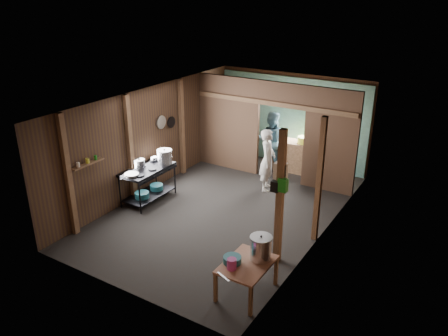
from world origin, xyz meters
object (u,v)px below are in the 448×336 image
Objects in this scene: gas_range at (148,184)px; stock_pot at (261,248)px; pink_bucket at (232,264)px; cook at (268,160)px; stove_pot_large at (165,157)px; yellow_tub at (304,140)px; prep_table at (247,278)px.

stock_pot is at bearing -22.82° from gas_range.
pink_bucket is 0.12× the size of cook.
stove_pot_large is 0.23× the size of cook.
yellow_tub is (2.48, 3.55, 0.53)m from gas_range.
cook reaches higher than stock_pot.
stock_pot is 1.35× the size of yellow_tub.
cook is (-0.33, -1.51, -0.15)m from yellow_tub.
gas_range is 0.76m from stove_pot_large.
stock_pot is at bearing -29.49° from stove_pot_large.
gas_range is 4.15m from prep_table.
stock_pot is at bearing 62.12° from prep_table.
yellow_tub is at bearing 53.32° from stove_pot_large.
gas_range is at bearing 117.34° from cook.
stock_pot is (0.13, 0.24, 0.50)m from prep_table.
stock_pot is 5.35m from yellow_tub.
stock_pot is 2.38× the size of pink_bucket.
stove_pot_large is at bearing 69.68° from gas_range.
prep_table is 0.56m from stock_pot.
cook is at bearing 38.80° from stove_pot_large.
pink_bucket is 4.40m from cook.
yellow_tub is (-1.10, 5.67, 0.26)m from pink_bucket.
prep_table is at bearing -26.53° from gas_range.
cook reaches higher than gas_range.
gas_range reaches higher than prep_table.
cook reaches higher than stove_pot_large.
gas_range is at bearing -110.32° from stove_pot_large.
stock_pot reaches higher than prep_table.
stove_pot_large is at bearing -126.68° from yellow_tub.
cook reaches higher than yellow_tub.
gas_range is 7.53× the size of pink_bucket.
gas_range is at bearing 153.47° from prep_table.
yellow_tub reaches higher than stock_pot.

